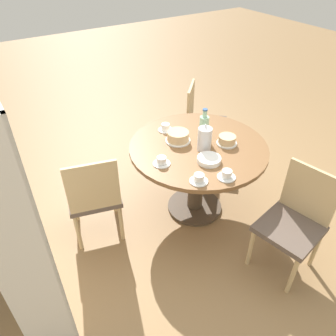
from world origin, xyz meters
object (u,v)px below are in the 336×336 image
chair_c (295,220)px  cup_c (165,128)px  cup_b (199,179)px  cup_d (227,175)px  water_bottle (204,127)px  bookshelf (9,208)px  cup_a (162,161)px  chair_a (202,121)px  coffee_pot (204,138)px  cake_main (178,137)px  cake_second (227,140)px  chair_b (94,195)px

chair_c → cup_c: (1.26, 0.35, 0.29)m
cup_b → cup_d: size_ratio=1.00×
water_bottle → cup_d: bearing=160.4°
bookshelf → cup_a: (0.01, -1.11, -0.08)m
chair_a → coffee_pot: (-0.79, 0.60, 0.37)m
cup_b → water_bottle: bearing=-40.4°
chair_c → chair_a: bearing=156.2°
cake_main → cake_second: cake_main is taller
water_bottle → cup_b: water_bottle is taller
bookshelf → chair_a: bearing=110.3°
chair_c → cake_second: 0.84m
cup_b → cup_c: size_ratio=1.00×
cup_b → cup_c: 0.78m
coffee_pot → cup_b: (-0.32, 0.29, -0.08)m
coffee_pot → cake_second: bearing=-99.4°
cake_main → chair_a: bearing=-51.4°
chair_b → coffee_pot: coffee_pot is taller
chair_c → cake_second: (0.79, 0.03, 0.30)m
chair_c → cup_b: 0.79m
chair_a → cup_c: bearing=160.2°
coffee_pot → cup_d: size_ratio=1.72×
chair_a → chair_c: 1.65m
chair_a → cup_b: chair_a is taller
bookshelf → cup_d: bookshelf is taller
water_bottle → coffee_pot: bearing=144.1°
chair_b → cup_b: size_ratio=6.23×
cake_main → cup_a: (-0.21, 0.30, -0.02)m
cup_c → cup_d: size_ratio=1.00×
bookshelf → cup_a: bearing=90.4°
coffee_pot → cake_second: (-0.04, -0.22, -0.07)m
cup_b → chair_a: bearing=-38.7°
chair_b → cup_c: 0.88m
bookshelf → cup_c: bookshelf is taller
cup_c → bookshelf: bearing=107.1°
chair_c → water_bottle: size_ratio=3.02×
cup_a → water_bottle: bearing=-75.9°
coffee_pot → cup_c: coffee_pot is taller
chair_a → water_bottle: 0.90m
chair_c → cake_second: bearing=170.6°
chair_b → chair_c: (-1.07, -1.16, 0.00)m
cup_c → cup_d: 0.83m
bookshelf → cake_second: (-0.04, -1.74, -0.07)m
coffee_pot → cake_main: (0.23, 0.11, -0.06)m
cup_b → chair_c: bearing=-132.9°
bookshelf → cup_d: size_ratio=12.10×
cake_second → cup_d: size_ratio=1.27×
cup_a → cup_c: bearing=-35.5°
chair_c → cup_b: size_ratio=6.23×
cake_main → cup_a: bearing=125.6°
coffee_pot → cake_main: 0.26m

